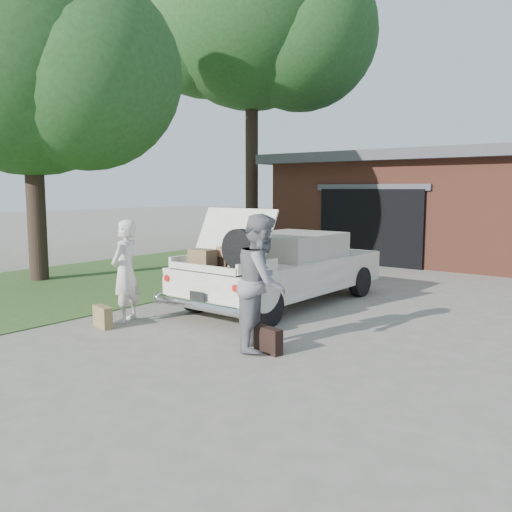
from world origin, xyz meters
The scene contains 10 objects.
ground centered at (0.00, 0.00, 0.00)m, with size 90.00×90.00×0.00m, color gray.
grass_strip centered at (-5.50, 3.00, 0.01)m, with size 6.00×16.00×0.02m, color #2D4C1E.
house centered at (0.98, 11.47, 1.67)m, with size 12.80×7.80×3.30m.
tree_left centered at (-6.59, 0.65, 5.19)m, with size 6.70×5.83×8.33m.
tree_back centered at (-6.16, 8.51, 7.90)m, with size 7.78×6.77×11.63m.
sedan centered at (-0.43, 2.00, 0.70)m, with size 1.93×4.76×1.87m.
woman_left centered at (-1.69, -0.75, 0.85)m, with size 0.62×0.41×1.70m, color beige.
woman_right centered at (1.02, -0.59, 0.93)m, with size 0.91×0.71×1.87m, color gray.
suitcase_left centered at (-1.68, -1.23, 0.17)m, with size 0.45×0.14×0.35m, color olive.
suitcase_right centered at (1.21, -0.70, 0.17)m, with size 0.45×0.14×0.35m, color black.
Camera 1 is at (5.41, -6.44, 2.20)m, focal length 38.00 mm.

